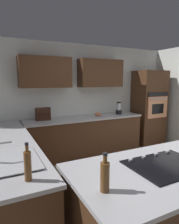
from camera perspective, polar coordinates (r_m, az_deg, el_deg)
ground_plane at (r=3.55m, az=12.95°, el=-20.63°), size 14.00×14.00×0.00m
wall_back at (r=4.82m, az=-2.69°, el=5.57°), size 6.00×0.44×2.60m
lower_cabinets_back at (r=4.68m, az=-1.35°, el=-7.19°), size 2.80×0.60×0.86m
countertop_back at (r=4.58m, az=-1.37°, el=-1.78°), size 2.84×0.64×0.04m
lower_cabinets_side at (r=3.19m, az=-21.58°, el=-15.94°), size 0.60×2.90×0.86m
countertop_side at (r=3.04m, az=-22.08°, el=-8.20°), size 0.64×2.94×0.04m
island_base at (r=2.43m, az=20.63°, el=-24.48°), size 1.90×0.98×0.86m
island_top at (r=2.21m, az=21.31°, el=-14.69°), size 1.98×1.06×0.04m
wall_oven at (r=5.65m, az=16.86°, el=1.19°), size 0.80×0.66×2.00m
sink_unit at (r=2.29m, az=-20.76°, el=-12.82°), size 0.46×0.70×0.23m
cooktop at (r=2.21m, az=21.24°, el=-13.99°), size 0.76×0.56×0.03m
blender at (r=5.02m, az=8.49°, el=0.87°), size 0.15×0.15×0.31m
mixing_bowl at (r=4.72m, az=2.47°, el=-0.64°), size 0.16×0.16×0.09m
spice_rack at (r=4.32m, az=-13.33°, el=-0.57°), size 0.32×0.11×0.28m
dish_soap_bottle at (r=1.81m, az=-17.47°, el=-14.50°), size 0.06×0.06×0.34m
oil_bottle at (r=1.59m, az=4.47°, el=-17.98°), size 0.07×0.07×0.31m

